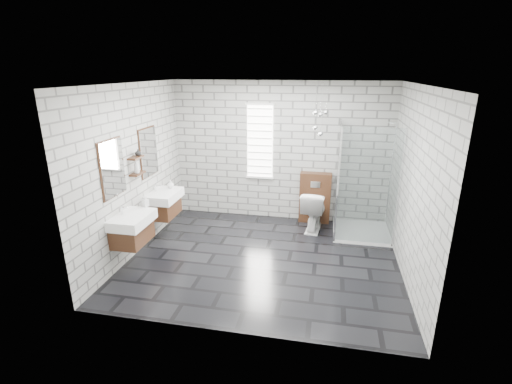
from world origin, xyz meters
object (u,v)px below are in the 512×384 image
(vanity_left, at_px, (130,221))
(toilet, at_px, (314,210))
(cistern_panel, at_px, (315,198))
(vanity_right, at_px, (162,197))
(shower_enclosure, at_px, (358,210))

(vanity_left, xyz_separation_m, toilet, (2.62, 1.95, -0.37))
(toilet, bearing_deg, cistern_panel, -84.34)
(vanity_left, bearing_deg, vanity_right, 90.00)
(vanity_left, xyz_separation_m, vanity_right, (0.00, 1.11, 0.00))
(shower_enclosure, distance_m, toilet, 0.81)
(shower_enclosure, height_order, toilet, shower_enclosure)
(vanity_left, distance_m, vanity_right, 1.11)
(cistern_panel, distance_m, toilet, 0.39)
(vanity_right, xyz_separation_m, toilet, (2.62, 0.84, -0.37))
(cistern_panel, relative_size, toilet, 1.31)
(vanity_right, distance_m, shower_enclosure, 3.49)
(vanity_right, distance_m, cistern_panel, 2.90)
(cistern_panel, bearing_deg, vanity_right, -155.15)
(cistern_panel, bearing_deg, toilet, -90.00)
(vanity_left, bearing_deg, cistern_panel, 41.51)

